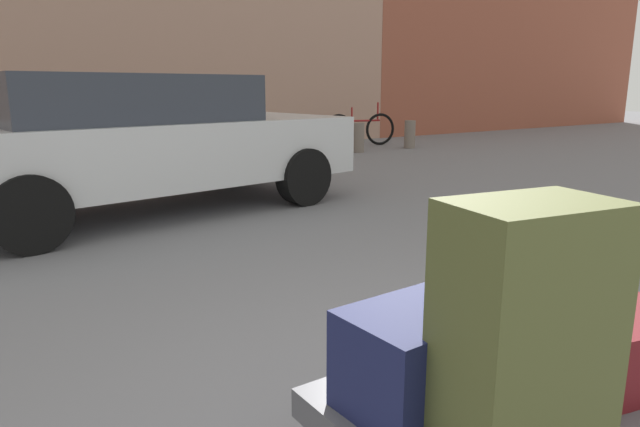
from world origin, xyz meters
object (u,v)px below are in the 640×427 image
bollard_kerb_near (236,145)px  bollard_corner (410,134)px  bollard_kerb_far (358,138)px  suitcase_maroon_front_left (600,342)px  duffel_bag_navy_rear_right (440,350)px  luggage_cart (520,400)px  parked_car (142,140)px  bicycle_leaning (360,129)px  bollard_kerb_mid (305,141)px  suitcase_olive_stacked_top (524,334)px

bollard_kerb_near → bollard_corner: bearing=0.0°
bollard_kerb_far → bollard_corner: same height
suitcase_maroon_front_left → duffel_bag_navy_rear_right: (-0.54, 0.21, 0.04)m
duffel_bag_navy_rear_right → bollard_corner: 10.68m
luggage_cart → bollard_kerb_near: size_ratio=2.23×
parked_car → bicycle_leaning: parked_car is taller
luggage_cart → bollard_corner: bearing=48.9°
parked_car → bollard_kerb_near: bearing=50.5°
duffel_bag_navy_rear_right → parked_car: parked_car is taller
bollard_kerb_mid → bollard_corner: 2.70m
suitcase_olive_stacked_top → bollard_kerb_near: suitcase_olive_stacked_top is taller
duffel_bag_navy_rear_right → bicycle_leaning: (6.64, 8.85, -0.12)m
suitcase_olive_stacked_top → parked_car: parked_car is taller
bollard_kerb_mid → bollard_kerb_far: 1.29m
luggage_cart → parked_car: size_ratio=0.29×
luggage_cart → bollard_kerb_far: (5.53, 7.96, 0.03)m
luggage_cart → suitcase_olive_stacked_top: size_ratio=1.92×
suitcase_olive_stacked_top → bollard_kerb_mid: (4.58, 8.19, -0.39)m
suitcase_olive_stacked_top → bollard_kerb_far: (5.87, 8.19, -0.39)m
suitcase_maroon_front_left → duffel_bag_navy_rear_right: 0.59m
suitcase_olive_stacked_top → bollard_kerb_near: (3.14, 8.19, -0.39)m
suitcase_maroon_front_left → suitcase_olive_stacked_top: size_ratio=0.74×
suitcase_maroon_front_left → bollard_kerb_far: size_ratio=0.86×
parked_car → bollard_kerb_far: 6.15m
bollard_kerb_mid → bollard_corner: (2.70, 0.00, 0.00)m
bicycle_leaning → parked_car: bearing=-146.1°
suitcase_olive_stacked_top → parked_car: 5.12m
bicycle_leaning → bollard_kerb_near: bearing=-164.3°
luggage_cart → suitcase_olive_stacked_top: (-0.34, -0.23, 0.42)m
bollard_kerb_mid → duffel_bag_navy_rear_right: bearing=-120.0°
bollard_corner → bollard_kerb_near: bearing=180.0°
bollard_kerb_near → luggage_cart: bearing=-109.4°
bollard_kerb_far → suitcase_olive_stacked_top: bearing=-125.6°
luggage_cart → duffel_bag_navy_rear_right: bearing=161.5°
suitcase_maroon_front_left → duffel_bag_navy_rear_right: bearing=171.2°
suitcase_maroon_front_left → parked_car: parked_car is taller
bollard_kerb_far → bollard_corner: (1.41, 0.00, 0.00)m
suitcase_olive_stacked_top → suitcase_maroon_front_left: bearing=20.9°
parked_car → bollard_kerb_mid: (4.00, 3.10, -0.46)m
suitcase_maroon_front_left → bicycle_leaning: bearing=68.5°
parked_car → bicycle_leaning: 7.36m
luggage_cart → suitcase_maroon_front_left: bearing=-24.2°
bicycle_leaning → suitcase_maroon_front_left: bearing=-123.9°
luggage_cart → bollard_kerb_far: bollard_kerb_far is taller
suitcase_olive_stacked_top → bollard_kerb_far: 10.08m
luggage_cart → suitcase_maroon_front_left: (0.25, -0.11, 0.19)m
suitcase_maroon_front_left → bollard_kerb_mid: bearing=76.1°
bollard_kerb_near → bollard_corner: 4.14m
bicycle_leaning → luggage_cart: bearing=-125.3°
bollard_kerb_far → bollard_kerb_mid: bearing=180.0°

